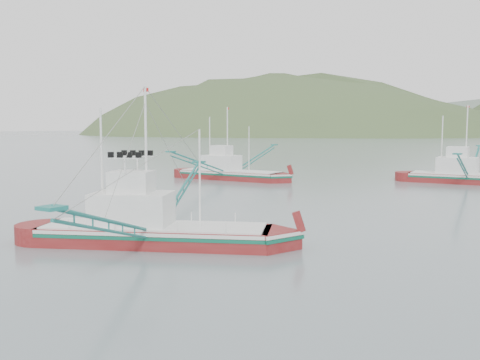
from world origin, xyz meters
The scene contains 5 objects.
ground centered at (0.00, 0.00, 0.00)m, with size 1200.00×1200.00×0.00m, color slate.
main_boat centered at (-1.40, -1.50, 2.00)m, with size 13.71×23.13×9.81m.
bg_boat_far centered at (9.25, 43.64, 1.38)m, with size 13.87×24.89×10.07m.
bg_boat_left centered at (-17.81, 33.04, 1.37)m, with size 13.67×24.74×10.01m.
headland_left centered at (-180.00, 360.00, 0.00)m, with size 448.00×308.00×210.00m, color #3D532A.
Camera 1 is at (18.59, -25.07, 6.87)m, focal length 40.00 mm.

